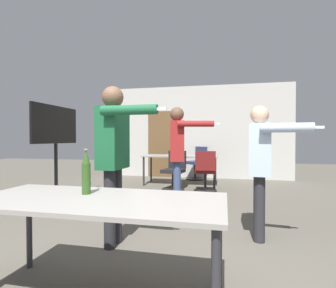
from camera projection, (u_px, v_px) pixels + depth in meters
name	position (u px, v px, depth m)	size (l,w,h in m)	color
back_wall	(196.00, 132.00, 8.00)	(5.52, 0.12, 2.79)	beige
conference_table_near	(97.00, 208.00, 1.88)	(1.83, 0.80, 0.76)	gray
conference_table_far	(180.00, 158.00, 6.76)	(1.88, 0.80, 0.76)	gray
tv_screen	(56.00, 140.00, 4.80)	(0.44, 1.27, 1.79)	black
person_right_polo	(178.00, 148.00, 4.27)	(0.84, 0.57, 1.70)	#3D4C75
person_center_tall	(261.00, 159.00, 3.07)	(0.72, 0.67, 1.57)	#28282D
person_near_casual	(114.00, 149.00, 2.89)	(0.79, 0.62, 1.76)	#28282D
office_chair_mid_tucked	(174.00, 172.00, 6.12)	(0.54, 0.60, 0.90)	black
office_chair_far_right	(197.00, 164.00, 7.67)	(0.68, 0.69, 0.95)	black
office_chair_near_pushed	(205.00, 173.00, 5.83)	(0.52, 0.57, 0.92)	black
beer_bottle	(86.00, 173.00, 2.02)	(0.07, 0.07, 0.35)	#2D511E
drink_cup	(202.00, 153.00, 6.60)	(0.09, 0.09, 0.12)	silver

